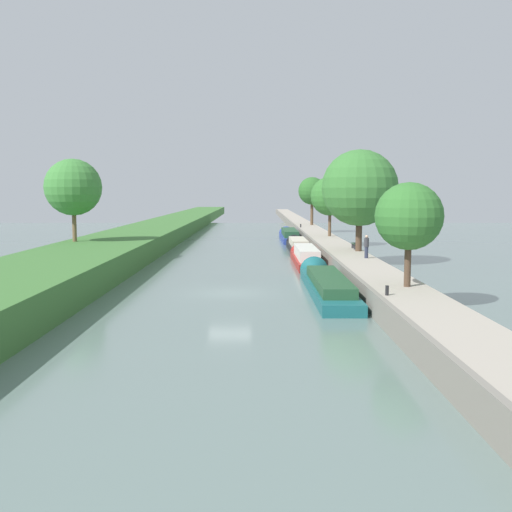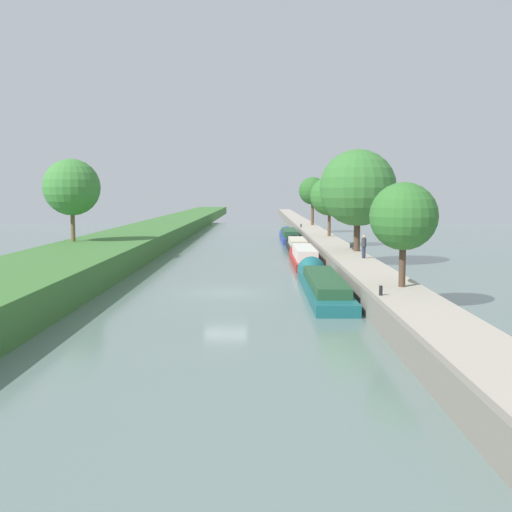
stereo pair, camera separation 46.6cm
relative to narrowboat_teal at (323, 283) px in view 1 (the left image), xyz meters
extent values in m
plane|color=slate|center=(-5.71, -0.77, -0.47)|extent=(160.00, 160.00, 0.00)
cube|color=#3D7033|center=(-16.66, -0.77, 0.44)|extent=(7.42, 260.00, 1.82)
cube|color=#A89E8E|center=(3.05, -0.77, 0.12)|extent=(3.01, 260.00, 1.18)
cube|color=gray|center=(1.42, -0.77, 0.15)|extent=(0.25, 260.00, 1.23)
cube|color=#195B60|center=(0.00, -1.02, -0.17)|extent=(2.13, 13.61, 0.60)
cube|color=#234C2D|center=(0.00, -1.70, 0.41)|extent=(1.75, 9.53, 0.55)
cone|color=#195B60|center=(0.00, 6.42, -0.17)|extent=(2.02, 1.28, 2.02)
cube|color=maroon|center=(-0.10, 13.06, -0.17)|extent=(1.89, 10.70, 0.60)
cube|color=silver|center=(-0.10, 12.52, 0.57)|extent=(1.55, 7.49, 0.88)
cone|color=maroon|center=(-0.10, 18.98, -0.17)|extent=(1.79, 1.13, 1.79)
cube|color=black|center=(0.08, 24.74, -0.18)|extent=(1.86, 9.87, 0.57)
cube|color=beige|center=(0.08, 24.25, 0.43)|extent=(1.53, 6.91, 0.66)
cone|color=black|center=(0.08, 30.23, -0.18)|extent=(1.77, 1.12, 1.77)
cube|color=#283D93|center=(-0.08, 37.36, -0.14)|extent=(2.01, 12.92, 0.65)
cube|color=#234C2D|center=(-0.08, 36.72, 0.55)|extent=(1.65, 9.04, 0.74)
cone|color=#283D93|center=(-0.08, 44.42, -0.14)|extent=(1.91, 1.21, 1.91)
cylinder|color=#4C3828|center=(3.40, -5.76, 2.01)|extent=(0.33, 0.33, 2.60)
sphere|color=#33702D|center=(3.40, -5.76, 4.24)|extent=(3.37, 3.37, 3.37)
cylinder|color=#4C3828|center=(4.07, 12.25, 2.40)|extent=(0.51, 0.51, 3.37)
sphere|color=#387533|center=(4.07, 12.25, 5.76)|extent=(6.07, 6.07, 6.07)
cylinder|color=brown|center=(3.74, 28.45, 2.28)|extent=(0.32, 0.32, 3.13)
sphere|color=#33702D|center=(3.74, 28.45, 4.99)|extent=(4.16, 4.16, 4.16)
cylinder|color=brown|center=(3.88, 50.36, 2.61)|extent=(0.41, 0.41, 3.80)
sphere|color=#2D6628|center=(3.88, 50.36, 5.60)|extent=(3.95, 3.95, 3.95)
cylinder|color=brown|center=(-19.18, 13.76, 2.95)|extent=(0.35, 0.35, 3.19)
sphere|color=#3D7F38|center=(-19.18, 13.76, 5.83)|extent=(4.64, 4.64, 4.64)
cylinder|color=#282D42|center=(3.74, 7.09, 1.13)|extent=(0.26, 0.26, 0.82)
cylinder|color=#333338|center=(3.74, 7.09, 1.85)|extent=(0.34, 0.34, 0.62)
sphere|color=tan|center=(3.74, 7.09, 2.27)|extent=(0.22, 0.22, 0.22)
cylinder|color=black|center=(1.84, -8.28, 0.94)|extent=(0.16, 0.16, 0.45)
cylinder|color=black|center=(1.84, 44.41, 0.94)|extent=(0.16, 0.16, 0.45)
cube|color=#333338|center=(4.10, 13.52, 0.92)|extent=(0.40, 0.08, 0.41)
cube|color=#333338|center=(4.10, 14.72, 0.92)|extent=(0.40, 0.08, 0.41)
cube|color=#2D4733|center=(4.10, 14.12, 1.16)|extent=(0.44, 1.50, 0.06)
camera|label=1|loc=(-4.17, -35.08, 5.42)|focal=41.58mm
camera|label=2|loc=(-3.70, -35.08, 5.42)|focal=41.58mm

